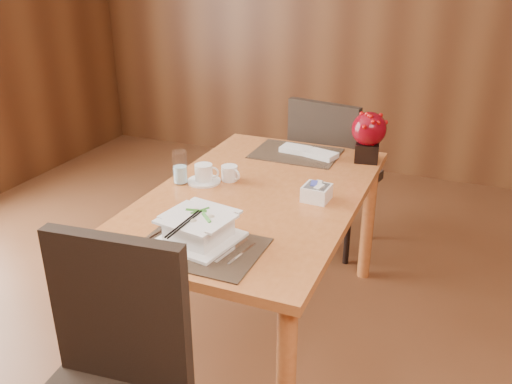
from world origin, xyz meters
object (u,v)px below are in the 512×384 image
at_px(coffee_cup, 204,175).
at_px(sugar_caddy, 317,193).
at_px(water_glass, 180,168).
at_px(soup_setting, 199,229).
at_px(far_chair, 330,168).
at_px(creamer_jug, 229,173).
at_px(bread_plate, 122,249).
at_px(dining_table, 257,212).
at_px(berry_decor, 369,134).

xyz_separation_m(coffee_cup, sugar_caddy, (0.54, 0.01, -0.00)).
relative_size(water_glass, sugar_caddy, 1.40).
xyz_separation_m(soup_setting, sugar_caddy, (0.30, 0.53, -0.02)).
xyz_separation_m(water_glass, far_chair, (0.47, 0.96, -0.28)).
relative_size(creamer_jug, sugar_caddy, 0.88).
bearing_deg(water_glass, far_chair, 64.04).
height_order(water_glass, sugar_caddy, water_glass).
bearing_deg(water_glass, bread_plate, -79.84).
height_order(dining_table, creamer_jug, creamer_jug).
distance_m(dining_table, far_chair, 0.93).
distance_m(berry_decor, bread_plate, 1.41).
bearing_deg(bread_plate, dining_table, 68.75).
height_order(dining_table, bread_plate, bread_plate).
distance_m(dining_table, soup_setting, 0.53).
relative_size(coffee_cup, creamer_jug, 1.58).
bearing_deg(soup_setting, water_glass, 136.39).
distance_m(bread_plate, far_chair, 1.64).
bearing_deg(bread_plate, soup_setting, 34.86).
bearing_deg(dining_table, sugar_caddy, 4.82).
relative_size(water_glass, bread_plate, 1.08).
xyz_separation_m(creamer_jug, far_chair, (0.27, 0.84, -0.24)).
height_order(dining_table, berry_decor, berry_decor).
relative_size(soup_setting, creamer_jug, 3.13).
xyz_separation_m(sugar_caddy, bread_plate, (-0.53, -0.69, -0.03)).
bearing_deg(water_glass, soup_setting, -53.55).
relative_size(dining_table, water_glass, 9.60).
bearing_deg(sugar_caddy, berry_decor, 79.94).
distance_m(soup_setting, berry_decor, 1.17).
distance_m(creamer_jug, far_chair, 0.91).
distance_m(soup_setting, far_chair, 1.45).
bearing_deg(sugar_caddy, coffee_cup, -179.08).
bearing_deg(dining_table, soup_setting, -93.05).
relative_size(sugar_caddy, berry_decor, 0.43).
bearing_deg(berry_decor, coffee_cup, -138.28).
bearing_deg(coffee_cup, sugar_caddy, 0.92).
bearing_deg(soup_setting, creamer_jug, 114.16).
relative_size(bread_plate, far_chair, 0.15).
bearing_deg(creamer_jug, dining_table, -3.89).
xyz_separation_m(water_glass, berry_decor, (0.74, 0.63, 0.07)).
bearing_deg(coffee_cup, bread_plate, -88.55).
xyz_separation_m(coffee_cup, creamer_jug, (0.10, 0.07, -0.00)).
bearing_deg(coffee_cup, soup_setting, -64.31).
height_order(berry_decor, bread_plate, berry_decor).
bearing_deg(water_glass, dining_table, 5.81).
distance_m(coffee_cup, bread_plate, 0.68).
relative_size(water_glass, far_chair, 0.16).
bearing_deg(creamer_jug, water_glass, -126.75).
xyz_separation_m(dining_table, water_glass, (-0.37, -0.04, 0.17)).
bearing_deg(far_chair, coffee_cup, 78.77).
bearing_deg(far_chair, bread_plate, 88.45).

